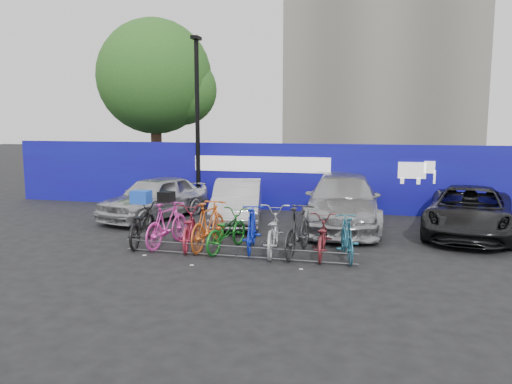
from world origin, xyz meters
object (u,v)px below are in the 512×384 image
(tree, at_px, (160,80))
(bike_3, at_px, (208,225))
(car_2, at_px, (343,201))
(bike_1, at_px, (167,224))
(car_0, at_px, (155,197))
(car_3, at_px, (469,211))
(bike_rack, at_px, (237,251))
(bike_9, at_px, (347,237))
(bike_4, at_px, (226,231))
(bike_5, at_px, (252,229))
(car_1, at_px, (238,202))
(bike_6, at_px, (273,231))
(bike_8, at_px, (322,237))
(bike_0, at_px, (142,224))
(lamppost, at_px, (197,119))
(bike_2, at_px, (188,228))
(bike_7, at_px, (298,230))

(tree, bearing_deg, bike_3, -59.61)
(car_2, xyz_separation_m, bike_1, (-4.15, -3.54, -0.20))
(car_0, distance_m, car_3, 9.58)
(bike_rack, bearing_deg, bike_9, 11.91)
(bike_4, distance_m, bike_5, 0.63)
(car_1, relative_size, bike_6, 1.94)
(tree, relative_size, bike_8, 4.25)
(bike_6, bearing_deg, bike_9, 169.06)
(car_3, xyz_separation_m, bike_8, (-3.73, -3.29, -0.19))
(car_2, bearing_deg, bike_9, -87.48)
(bike_1, bearing_deg, bike_4, -173.11)
(car_0, distance_m, bike_4, 4.84)
(bike_4, bearing_deg, bike_0, 9.94)
(bike_1, distance_m, bike_5, 2.21)
(car_2, bearing_deg, bike_3, -134.35)
(car_0, bearing_deg, bike_rack, -28.51)
(bike_rack, xyz_separation_m, bike_9, (2.50, 0.53, 0.36))
(bike_4, xyz_separation_m, bike_8, (2.35, 0.01, -0.02))
(lamppost, distance_m, bike_5, 6.82)
(bike_rack, distance_m, bike_8, 2.03)
(bike_9, bearing_deg, bike_rack, -0.28)
(bike_rack, relative_size, car_3, 1.15)
(bike_8, bearing_deg, bike_9, 166.31)
(car_1, xyz_separation_m, bike_5, (1.30, -3.24, -0.11))
(car_3, bearing_deg, car_0, -170.20)
(lamppost, bearing_deg, tree, 127.51)
(bike_6, distance_m, bike_8, 1.19)
(car_0, height_order, bike_1, car_0)
(car_0, xyz_separation_m, car_1, (2.81, 0.01, -0.04))
(bike_4, bearing_deg, bike_1, 10.22)
(bike_0, relative_size, bike_9, 1.18)
(car_2, xyz_separation_m, bike_4, (-2.55, -3.57, -0.27))
(car_3, xyz_separation_m, bike_0, (-8.39, -3.24, -0.14))
(bike_2, bearing_deg, car_0, -67.73)
(bike_2, height_order, bike_3, bike_3)
(bike_rack, xyz_separation_m, car_0, (-3.94, 3.97, 0.55))
(bike_1, bearing_deg, bike_7, -172.46)
(car_1, bearing_deg, lamppost, 123.33)
(car_0, height_order, bike_2, car_0)
(bike_3, bearing_deg, bike_0, 4.22)
(car_1, distance_m, bike_7, 4.16)
(tree, distance_m, bike_6, 13.28)
(tree, height_order, bike_5, tree)
(bike_9, bearing_deg, bike_5, -17.28)
(bike_rack, height_order, bike_8, bike_8)
(bike_0, bearing_deg, car_3, -168.99)
(car_1, bearing_deg, bike_7, -65.89)
(car_2, xyz_separation_m, bike_3, (-3.04, -3.51, -0.17))
(bike_3, height_order, bike_9, bike_3)
(lamppost, height_order, bike_5, lamppost)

